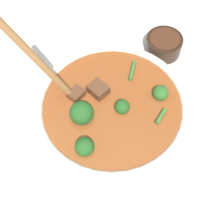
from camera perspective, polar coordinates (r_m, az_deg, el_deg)
ground_plane at (r=0.61m, az=-0.00°, el=-2.61°), size 4.00×4.00×0.00m
stew_bowl at (r=0.56m, az=-0.08°, el=-0.26°), size 0.30×0.27×0.24m
condiment_bowl at (r=0.71m, az=9.45°, el=12.13°), size 0.08×0.08×0.04m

